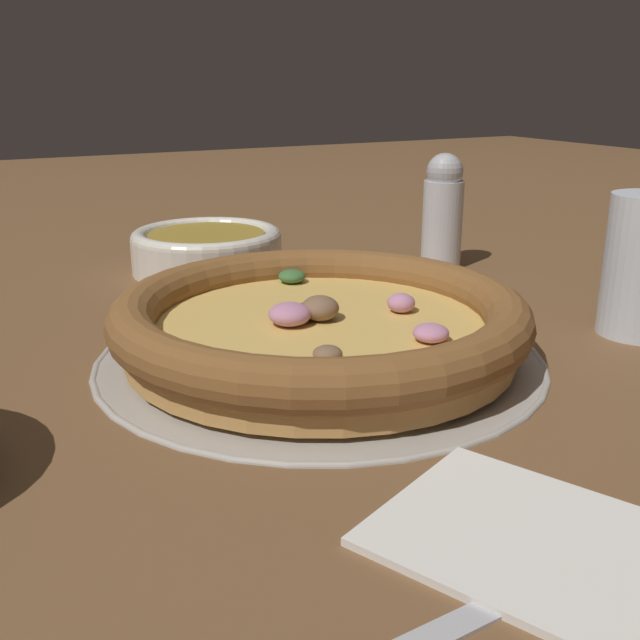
{
  "coord_description": "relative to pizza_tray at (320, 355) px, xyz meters",
  "views": [
    {
      "loc": [
        0.44,
        -0.23,
        0.19
      ],
      "look_at": [
        0.0,
        0.0,
        0.03
      ],
      "focal_mm": 42.0,
      "sensor_mm": 36.0,
      "label": 1
    }
  ],
  "objects": [
    {
      "name": "bowl_near",
      "position": [
        -0.28,
        0.01,
        0.02
      ],
      "size": [
        0.15,
        0.15,
        0.04
      ],
      "color": "silver",
      "rests_on": "ground_plane"
    },
    {
      "name": "ground_plane",
      "position": [
        0.0,
        0.0,
        -0.0
      ],
      "size": [
        3.0,
        3.0,
        0.0
      ],
      "primitive_type": "plane",
      "color": "brown"
    },
    {
      "name": "pizza",
      "position": [
        0.0,
        0.0,
        0.02
      ],
      "size": [
        0.3,
        0.3,
        0.04
      ],
      "color": "tan",
      "rests_on": "pizza_tray"
    },
    {
      "name": "pizza_tray",
      "position": [
        0.0,
        0.0,
        0.0
      ],
      "size": [
        0.32,
        0.32,
        0.01
      ],
      "color": "#B7B2A8",
      "rests_on": "ground_plane"
    },
    {
      "name": "pepper_shaker",
      "position": [
        -0.18,
        0.24,
        0.06
      ],
      "size": [
        0.04,
        0.04,
        0.12
      ],
      "color": "silver",
      "rests_on": "ground_plane"
    },
    {
      "name": "napkin",
      "position": [
        0.24,
        -0.02,
        0.0
      ],
      "size": [
        0.17,
        0.15,
        0.01
      ],
      "rotation": [
        0.0,
        0.0,
        0.42
      ],
      "color": "white",
      "rests_on": "ground_plane"
    },
    {
      "name": "fork",
      "position": [
        0.27,
        -0.08,
        -0.0
      ],
      "size": [
        0.03,
        0.18,
        0.0
      ],
      "rotation": [
        0.0,
        0.0,
        7.92
      ],
      "color": "#B7B7BC",
      "rests_on": "ground_plane"
    }
  ]
}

